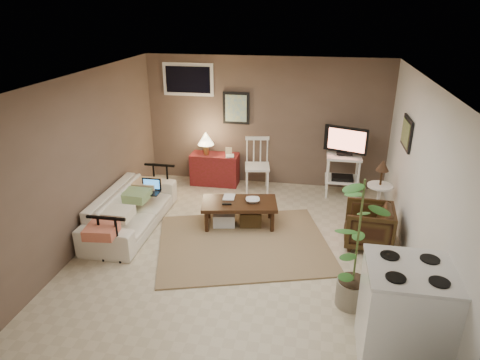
% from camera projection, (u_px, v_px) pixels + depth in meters
% --- Properties ---
extents(floor, '(5.00, 5.00, 0.00)m').
position_uv_depth(floor, '(242.00, 248.00, 6.14)').
color(floor, '#C1B293').
rests_on(floor, ground).
extents(art_back, '(0.50, 0.03, 0.60)m').
position_uv_depth(art_back, '(236.00, 108.00, 7.93)').
color(art_back, black).
extents(art_right, '(0.03, 0.60, 0.45)m').
position_uv_depth(art_right, '(407.00, 133.00, 6.15)').
color(art_right, black).
extents(window, '(0.96, 0.03, 0.60)m').
position_uv_depth(window, '(188.00, 79.00, 7.89)').
color(window, white).
extents(rug, '(2.87, 2.55, 0.02)m').
position_uv_depth(rug, '(243.00, 243.00, 6.22)').
color(rug, '#8A7650').
rests_on(rug, floor).
extents(coffee_table, '(1.24, 0.79, 0.44)m').
position_uv_depth(coffee_table, '(239.00, 212.00, 6.66)').
color(coffee_table, '#321E0D').
rests_on(coffee_table, floor).
extents(sofa, '(0.60, 2.04, 0.80)m').
position_uv_depth(sofa, '(131.00, 203.00, 6.58)').
color(sofa, '#EFE6CE').
rests_on(sofa, floor).
extents(sofa_pillows, '(0.39, 1.94, 0.14)m').
position_uv_depth(sofa_pillows, '(127.00, 205.00, 6.32)').
color(sofa_pillows, beige).
rests_on(sofa_pillows, sofa).
extents(sofa_end_rails, '(0.55, 2.04, 0.69)m').
position_uv_depth(sofa_end_rails, '(138.00, 207.00, 6.58)').
color(sofa_end_rails, black).
rests_on(sofa_end_rails, floor).
extents(laptop, '(0.31, 0.23, 0.21)m').
position_uv_depth(laptop, '(151.00, 188.00, 6.82)').
color(laptop, black).
rests_on(laptop, sofa).
extents(red_console, '(0.90, 0.40, 1.04)m').
position_uv_depth(red_console, '(214.00, 166.00, 8.19)').
color(red_console, maroon).
rests_on(red_console, floor).
extents(spindle_chair, '(0.51, 0.51, 0.98)m').
position_uv_depth(spindle_chair, '(257.00, 167.00, 7.89)').
color(spindle_chair, white).
rests_on(spindle_chair, floor).
extents(tv_stand, '(0.73, 0.49, 1.28)m').
position_uv_depth(tv_stand, '(344.00, 160.00, 7.59)').
color(tv_stand, white).
rests_on(tv_stand, floor).
extents(side_table, '(0.39, 0.39, 1.04)m').
position_uv_depth(side_table, '(380.00, 184.00, 6.66)').
color(side_table, white).
rests_on(side_table, floor).
extents(armchair, '(0.65, 0.69, 0.67)m').
position_uv_depth(armchair, '(369.00, 224.00, 6.10)').
color(armchair, black).
rests_on(armchair, floor).
extents(potted_plant, '(0.40, 0.40, 1.60)m').
position_uv_depth(potted_plant, '(358.00, 241.00, 4.66)').
color(potted_plant, gray).
rests_on(potted_plant, floor).
extents(stove, '(0.81, 0.75, 1.05)m').
position_uv_depth(stove, '(405.00, 315.00, 4.04)').
color(stove, white).
rests_on(stove, floor).
extents(bowl, '(0.22, 0.09, 0.22)m').
position_uv_depth(bowl, '(253.00, 195.00, 6.56)').
color(bowl, '#321E0D').
rests_on(bowl, coffee_table).
extents(book_table, '(0.18, 0.03, 0.24)m').
position_uv_depth(book_table, '(223.00, 190.00, 6.70)').
color(book_table, '#321E0D').
rests_on(book_table, coffee_table).
extents(book_console, '(0.15, 0.05, 0.21)m').
position_uv_depth(book_console, '(226.00, 151.00, 7.95)').
color(book_console, '#321E0D').
rests_on(book_console, red_console).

